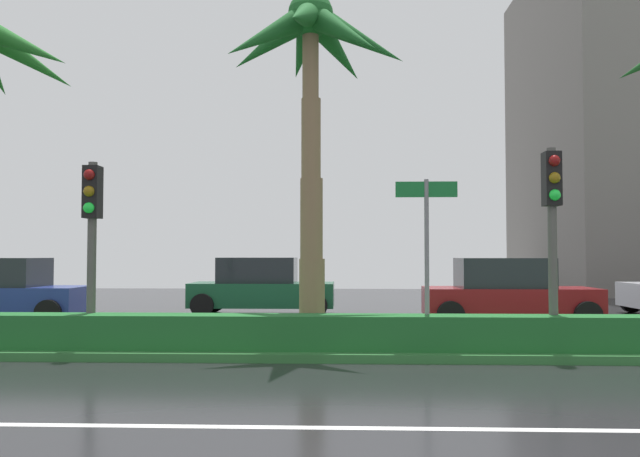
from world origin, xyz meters
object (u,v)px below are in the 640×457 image
at_px(car_in_traffic_leading, 1,292).
at_px(car_in_traffic_third, 507,293).
at_px(street_name_sign, 427,239).
at_px(palm_tree_centre_left, 311,64).
at_px(traffic_signal_median_left, 92,219).
at_px(traffic_signal_median_right, 552,210).
at_px(car_in_traffic_second, 261,287).

relative_size(car_in_traffic_leading, car_in_traffic_third, 1.00).
xyz_separation_m(street_name_sign, car_in_traffic_leading, (-10.59, 5.39, -1.25)).
height_order(palm_tree_centre_left, car_in_traffic_leading, palm_tree_centre_left).
height_order(palm_tree_centre_left, traffic_signal_median_left, palm_tree_centre_left).
bearing_deg(traffic_signal_median_right, car_in_traffic_leading, 157.03).
relative_size(traffic_signal_median_right, car_in_traffic_third, 0.82).
bearing_deg(traffic_signal_median_right, traffic_signal_median_left, 179.60).
xyz_separation_m(palm_tree_centre_left, street_name_sign, (2.11, -1.06, -3.50)).
bearing_deg(car_in_traffic_third, street_name_sign, -117.09).
bearing_deg(car_in_traffic_third, traffic_signal_median_right, -95.46).
bearing_deg(palm_tree_centre_left, traffic_signal_median_left, -165.43).
height_order(palm_tree_centre_left, car_in_traffic_third, palm_tree_centre_left).
distance_m(traffic_signal_median_left, car_in_traffic_second, 8.47).
xyz_separation_m(street_name_sign, car_in_traffic_second, (-3.99, 8.07, -1.25)).
relative_size(palm_tree_centre_left, traffic_signal_median_left, 2.05).
xyz_separation_m(palm_tree_centre_left, car_in_traffic_second, (-1.88, 7.02, -4.75)).
bearing_deg(traffic_signal_median_left, car_in_traffic_third, 31.05).
height_order(traffic_signal_median_right, car_in_traffic_second, traffic_signal_median_right).
xyz_separation_m(car_in_traffic_leading, car_in_traffic_third, (13.31, -0.07, 0.00)).
distance_m(traffic_signal_median_left, street_name_sign, 6.08).
height_order(street_name_sign, car_in_traffic_leading, street_name_sign).
xyz_separation_m(traffic_signal_median_right, car_in_traffic_third, (0.51, 5.35, -1.77)).
bearing_deg(traffic_signal_median_right, car_in_traffic_second, 127.43).
relative_size(car_in_traffic_leading, car_in_traffic_second, 1.00).
bearing_deg(street_name_sign, car_in_traffic_second, 116.33).
xyz_separation_m(traffic_signal_median_right, street_name_sign, (-2.21, 0.03, -0.51)).
height_order(traffic_signal_median_left, street_name_sign, traffic_signal_median_left).
relative_size(street_name_sign, car_in_traffic_leading, 0.70).
height_order(car_in_traffic_second, car_in_traffic_third, same).
bearing_deg(car_in_traffic_third, palm_tree_centre_left, -138.59).
bearing_deg(car_in_traffic_leading, traffic_signal_median_left, -49.89).
relative_size(traffic_signal_median_left, traffic_signal_median_right, 0.94).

